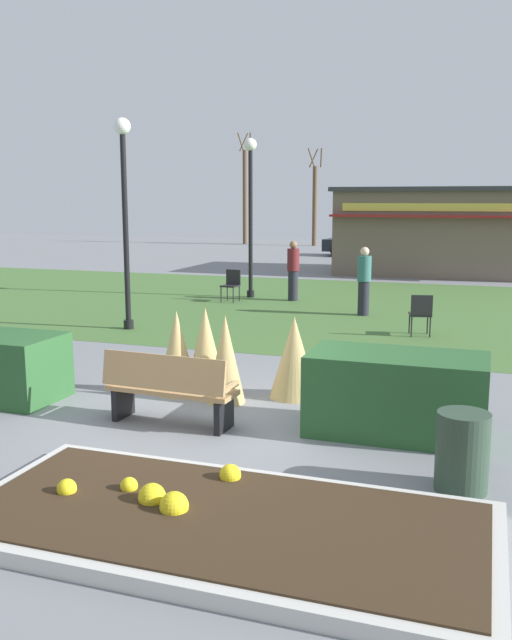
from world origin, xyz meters
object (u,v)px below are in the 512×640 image
at_px(lamppost_far, 250,199).
at_px(cafe_chair_east, 232,283).
at_px(trash_bin, 462,452).
at_px(person_standing, 293,270).
at_px(person_strolling, 364,281).
at_px(lamppost_mid, 125,199).
at_px(park_bench, 169,389).
at_px(parked_car_west_slot, 367,244).
at_px(food_kiosk, 441,230).
at_px(tree_left_bg, 315,204).
at_px(cafe_chair_west, 421,312).
at_px(tree_right_bg, 245,195).

xyz_separation_m(lamppost_far, cafe_chair_east, (-0.23, -0.96, -2.31)).
xyz_separation_m(trash_bin, person_standing, (-5.10, 11.86, 0.46)).
xyz_separation_m(lamppost_far, person_strolling, (3.69, -2.08, -1.98)).
bearing_deg(lamppost_far, cafe_chair_east, -103.48).
height_order(lamppost_mid, cafe_chair_east, lamppost_mid).
xyz_separation_m(park_bench, parked_car_west_slot, (-2.16, 26.80, 0.16)).
distance_m(trash_bin, parked_car_west_slot, 28.25).
xyz_separation_m(park_bench, person_standing, (-1.50, 11.00, 0.38)).
xyz_separation_m(trash_bin, person_strolling, (-2.77, 10.03, 0.46)).
distance_m(lamppost_far, trash_bin, 13.94).
xyz_separation_m(lamppost_far, food_kiosk, (4.72, 8.60, -1.19)).
bearing_deg(lamppost_far, food_kiosk, 61.26).
bearing_deg(tree_left_bg, trash_bin, -73.56).
bearing_deg(person_strolling, cafe_chair_east, 128.35).
bearing_deg(park_bench, parked_car_west_slot, 94.61).
xyz_separation_m(food_kiosk, person_strolling, (-1.03, -10.69, -0.79)).
relative_size(park_bench, lamppost_mid, 0.38).
relative_size(lamppost_far, food_kiosk, 0.58).
relative_size(trash_bin, parked_car_west_slot, 0.18).
height_order(person_standing, tree_left_bg, tree_left_bg).
distance_m(lamppost_far, parked_car_west_slot, 15.72).
height_order(lamppost_mid, cafe_chair_west, lamppost_mid).
bearing_deg(lamppost_far, tree_right_bg, 110.19).
height_order(cafe_chair_west, parked_car_west_slot, parked_car_west_slot).
bearing_deg(lamppost_mid, person_strolling, 37.14).
xyz_separation_m(trash_bin, food_kiosk, (-1.74, 20.71, 1.25)).
relative_size(cafe_chair_east, person_standing, 0.53).
relative_size(parked_car_west_slot, tree_left_bg, 0.74).
height_order(cafe_chair_east, tree_right_bg, tree_right_bg).
bearing_deg(lamppost_mid, person_standing, 66.88).
bearing_deg(tree_left_bg, lamppost_mid, -84.24).
relative_size(lamppost_mid, food_kiosk, 0.58).
relative_size(food_kiosk, cafe_chair_east, 8.74).
xyz_separation_m(park_bench, trash_bin, (3.60, -0.86, -0.08)).
relative_size(parked_car_west_slot, tree_right_bg, 0.63).
relative_size(lamppost_mid, cafe_chair_west, 5.10).
relative_size(trash_bin, cafe_chair_east, 0.90).
bearing_deg(cafe_chair_west, food_kiosk, 92.52).
distance_m(lamppost_mid, tree_right_bg, 29.25).
distance_m(trash_bin, food_kiosk, 20.82).
relative_size(person_standing, parked_car_west_slot, 0.39).
bearing_deg(trash_bin, person_standing, 113.25).
height_order(person_strolling, tree_left_bg, tree_left_bg).
height_order(park_bench, cafe_chair_east, park_bench).
xyz_separation_m(trash_bin, cafe_chair_west, (-1.17, 7.77, 0.13)).
bearing_deg(lamppost_far, tree_left_bg, 99.46).
relative_size(cafe_chair_east, parked_car_west_slot, 0.21).
bearing_deg(tree_right_bg, food_kiosk, -47.19).
distance_m(tree_left_bg, tree_right_bg, 4.64).
bearing_deg(cafe_chair_east, food_kiosk, 62.63).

